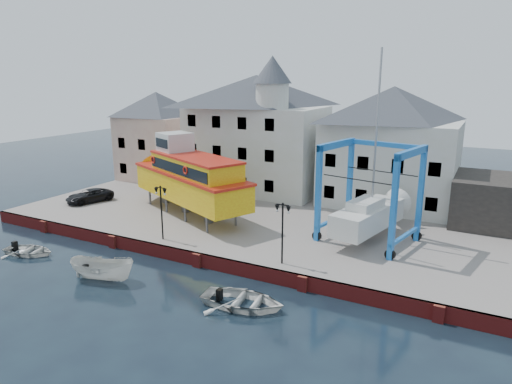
% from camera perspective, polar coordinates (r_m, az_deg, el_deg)
% --- Properties ---
extents(ground, '(140.00, 140.00, 0.00)m').
position_cam_1_polar(ground, '(32.98, -7.31, -9.24)').
color(ground, black).
rests_on(ground, ground).
extents(hardstanding, '(44.00, 22.00, 1.00)m').
position_cam_1_polar(hardstanding, '(41.68, 1.34, -3.30)').
color(hardstanding, slate).
rests_on(hardstanding, ground).
extents(quay_wall, '(44.00, 0.47, 1.00)m').
position_cam_1_polar(quay_wall, '(32.86, -7.23, -8.38)').
color(quay_wall, maroon).
rests_on(quay_wall, ground).
extents(building_pink, '(8.00, 7.00, 10.30)m').
position_cam_1_polar(building_pink, '(55.96, -12.16, 6.86)').
color(building_pink, tan).
rests_on(building_pink, hardstanding).
extents(building_white_main, '(14.00, 8.30, 14.00)m').
position_cam_1_polar(building_white_main, '(48.86, 0.12, 7.54)').
color(building_white_main, beige).
rests_on(building_white_main, hardstanding).
extents(building_white_right, '(12.00, 8.00, 11.20)m').
position_cam_1_polar(building_white_right, '(44.92, 16.45, 5.40)').
color(building_white_right, beige).
rests_on(building_white_right, hardstanding).
extents(shed_dark, '(8.00, 7.00, 4.00)m').
position_cam_1_polar(shed_dark, '(42.84, 28.72, -1.14)').
color(shed_dark, black).
rests_on(shed_dark, hardstanding).
extents(lamp_post_left, '(1.12, 0.32, 4.20)m').
position_cam_1_polar(lamp_post_left, '(34.83, -11.80, -0.87)').
color(lamp_post_left, black).
rests_on(lamp_post_left, hardstanding).
extents(lamp_post_right, '(1.12, 0.32, 4.20)m').
position_cam_1_polar(lamp_post_right, '(29.68, 3.35, -3.25)').
color(lamp_post_right, black).
rests_on(lamp_post_right, hardstanding).
extents(tour_boat, '(16.48, 10.36, 7.12)m').
position_cam_1_polar(tour_boat, '(41.47, -8.93, 1.96)').
color(tour_boat, '#59595E').
rests_on(tour_boat, hardstanding).
extents(travel_lift, '(7.47, 9.58, 14.04)m').
position_cam_1_polar(travel_lift, '(35.79, 14.46, -2.00)').
color(travel_lift, blue).
rests_on(travel_lift, hardstanding).
extents(van, '(3.48, 4.95, 1.25)m').
position_cam_1_polar(van, '(47.91, -20.09, -0.44)').
color(van, black).
rests_on(van, hardstanding).
extents(motorboat_a, '(4.83, 2.81, 1.75)m').
position_cam_1_polar(motorboat_a, '(32.38, -18.52, -10.37)').
color(motorboat_a, silver).
rests_on(motorboat_a, ground).
extents(motorboat_b, '(5.39, 4.16, 1.03)m').
position_cam_1_polar(motorboat_b, '(27.54, -1.65, -14.14)').
color(motorboat_b, silver).
rests_on(motorboat_b, ground).
extents(motorboat_d, '(4.47, 3.65, 0.81)m').
position_cam_1_polar(motorboat_d, '(38.89, -26.49, -6.97)').
color(motorboat_d, silver).
rests_on(motorboat_d, ground).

